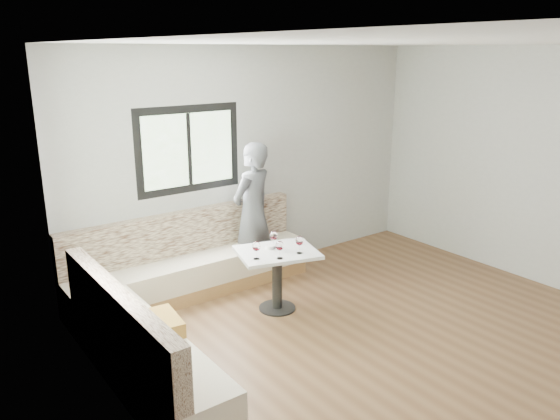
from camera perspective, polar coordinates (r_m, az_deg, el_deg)
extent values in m
cube|color=brown|center=(5.55, 12.46, -13.62)|extent=(5.00, 5.00, 0.01)
cube|color=white|center=(4.83, 14.57, 16.63)|extent=(5.00, 5.00, 0.01)
cube|color=#B7B7B2|center=(6.83, -2.70, 5.07)|extent=(5.00, 0.01, 2.80)
cube|color=#B7B7B2|center=(3.57, -13.84, -6.11)|extent=(0.01, 5.00, 2.80)
cube|color=#B7B7B2|center=(7.06, 26.77, 3.69)|extent=(0.01, 5.00, 2.80)
cube|color=black|center=(6.33, -9.50, 6.26)|extent=(1.30, 0.02, 1.00)
cube|color=black|center=(4.30, -18.64, 0.87)|extent=(0.02, 1.30, 1.00)
cube|color=#9C7042|center=(6.50, -8.96, -7.97)|extent=(2.90, 0.55, 0.16)
cube|color=beige|center=(6.41, -9.05, -6.14)|extent=(2.90, 0.55, 0.29)
cube|color=beige|center=(6.45, -10.05, -2.31)|extent=(2.90, 0.14, 0.50)
cube|color=#9C7042|center=(4.95, -13.62, -16.61)|extent=(0.55, 2.25, 0.16)
cube|color=beige|center=(4.83, -13.80, -14.37)|extent=(0.55, 2.25, 0.29)
cube|color=beige|center=(4.59, -16.53, -10.73)|extent=(0.14, 2.25, 0.50)
cube|color=#AB7F32|center=(4.79, -13.21, -11.74)|extent=(0.48, 0.48, 0.13)
cylinder|color=black|center=(6.10, -0.30, -10.18)|extent=(0.40, 0.40, 0.02)
cylinder|color=black|center=(5.97, -0.30, -7.49)|extent=(0.11, 0.11, 0.64)
cube|color=silver|center=(5.84, -0.31, -4.44)|extent=(0.98, 0.85, 0.04)
imported|color=#4C4D52|center=(6.59, -2.89, -0.26)|extent=(0.72, 0.59, 1.71)
cylinder|color=white|center=(5.89, -1.06, -3.88)|extent=(0.09, 0.09, 0.04)
sphere|color=black|center=(5.90, -1.00, -3.73)|extent=(0.02, 0.02, 0.02)
sphere|color=black|center=(5.89, -1.19, -3.79)|extent=(0.02, 0.02, 0.02)
sphere|color=black|center=(5.88, -0.97, -3.82)|extent=(0.02, 0.02, 0.02)
cylinder|color=white|center=(5.61, -2.47, -5.12)|extent=(0.06, 0.06, 0.01)
cylinder|color=white|center=(5.60, -2.48, -4.70)|extent=(0.01, 0.01, 0.08)
ellipsoid|color=white|center=(5.56, -2.49, -3.81)|extent=(0.09, 0.09, 0.10)
cylinder|color=#4C020C|center=(5.57, -2.48, -4.05)|extent=(0.06, 0.06, 0.02)
cylinder|color=white|center=(5.62, -0.04, -5.06)|extent=(0.06, 0.06, 0.01)
cylinder|color=white|center=(5.61, -0.04, -4.64)|extent=(0.01, 0.01, 0.08)
ellipsoid|color=white|center=(5.57, -0.04, -3.75)|extent=(0.09, 0.09, 0.10)
cylinder|color=#4C020C|center=(5.58, -0.04, -4.00)|extent=(0.06, 0.06, 0.02)
cylinder|color=white|center=(5.77, 2.04, -4.51)|extent=(0.06, 0.06, 0.01)
cylinder|color=white|center=(5.75, 2.05, -4.10)|extent=(0.01, 0.01, 0.08)
ellipsoid|color=white|center=(5.72, 2.06, -3.23)|extent=(0.09, 0.09, 0.10)
cylinder|color=#4C020C|center=(5.73, 2.05, -3.47)|extent=(0.06, 0.06, 0.02)
cylinder|color=white|center=(5.92, -0.68, -3.94)|extent=(0.06, 0.06, 0.01)
cylinder|color=white|center=(5.91, -0.68, -3.54)|extent=(0.01, 0.01, 0.08)
ellipsoid|color=white|center=(5.87, -0.68, -2.69)|extent=(0.09, 0.09, 0.10)
cylinder|color=#4C020C|center=(5.88, -0.68, -2.92)|extent=(0.06, 0.06, 0.02)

